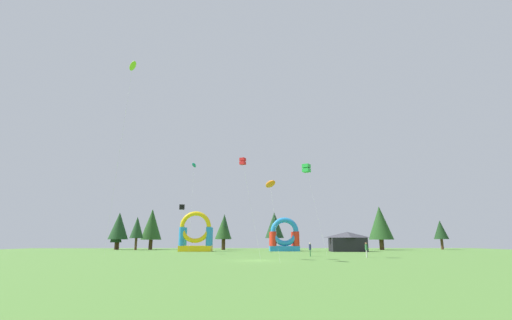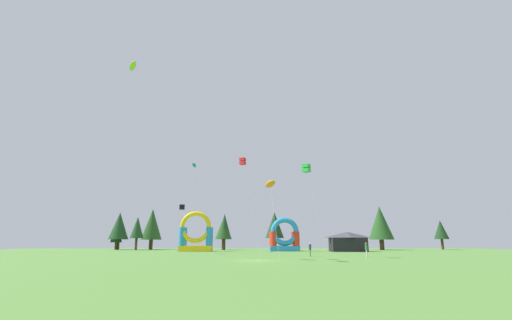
{
  "view_description": "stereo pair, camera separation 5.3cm",
  "coord_description": "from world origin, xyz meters",
  "px_view_note": "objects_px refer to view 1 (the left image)",
  "views": [
    {
      "loc": [
        -0.64,
        -38.8,
        2.12
      ],
      "look_at": [
        0.0,
        7.63,
        12.68
      ],
      "focal_mm": 24.78,
      "sensor_mm": 36.0,
      "label": 1
    },
    {
      "loc": [
        -0.59,
        -38.8,
        2.12
      ],
      "look_at": [
        0.0,
        7.63,
        12.68
      ],
      "focal_mm": 24.78,
      "sensor_mm": 36.0,
      "label": 2
    }
  ],
  "objects_px": {
    "person_far_side": "(366,249)",
    "festival_tent": "(348,242)",
    "inflatable_orange_dome": "(284,239)",
    "kite_red_box": "(243,162)",
    "person_near_camera": "(310,248)",
    "kite_orange_parafoil": "(270,184)",
    "kite_black_box": "(182,207)",
    "kite_green_box": "(306,168)",
    "kite_lime_parafoil": "(133,66)",
    "inflatable_blue_arch": "(196,237)",
    "kite_teal_parafoil": "(194,165)"
  },
  "relations": [
    {
      "from": "kite_teal_parafoil",
      "to": "kite_lime_parafoil",
      "type": "relative_size",
      "value": 0.7
    },
    {
      "from": "kite_lime_parafoil",
      "to": "person_near_camera",
      "type": "bearing_deg",
      "value": 16.63
    },
    {
      "from": "person_near_camera",
      "to": "kite_red_box",
      "type": "bearing_deg",
      "value": -41.91
    },
    {
      "from": "kite_green_box",
      "to": "festival_tent",
      "type": "bearing_deg",
      "value": 64.69
    },
    {
      "from": "kite_red_box",
      "to": "inflatable_orange_dome",
      "type": "bearing_deg",
      "value": 75.65
    },
    {
      "from": "kite_black_box",
      "to": "inflatable_blue_arch",
      "type": "height_order",
      "value": "kite_black_box"
    },
    {
      "from": "person_far_side",
      "to": "festival_tent",
      "type": "height_order",
      "value": "festival_tent"
    },
    {
      "from": "kite_black_box",
      "to": "kite_green_box",
      "type": "height_order",
      "value": "kite_green_box"
    },
    {
      "from": "kite_orange_parafoil",
      "to": "kite_black_box",
      "type": "height_order",
      "value": "kite_orange_parafoil"
    },
    {
      "from": "kite_red_box",
      "to": "person_near_camera",
      "type": "distance_m",
      "value": 15.26
    },
    {
      "from": "kite_green_box",
      "to": "kite_lime_parafoil",
      "type": "distance_m",
      "value": 25.98
    },
    {
      "from": "inflatable_orange_dome",
      "to": "inflatable_blue_arch",
      "type": "height_order",
      "value": "inflatable_blue_arch"
    },
    {
      "from": "kite_lime_parafoil",
      "to": "kite_orange_parafoil",
      "type": "bearing_deg",
      "value": -12.98
    },
    {
      "from": "inflatable_blue_arch",
      "to": "festival_tent",
      "type": "height_order",
      "value": "inflatable_blue_arch"
    },
    {
      "from": "kite_black_box",
      "to": "kite_green_box",
      "type": "distance_m",
      "value": 22.33
    },
    {
      "from": "festival_tent",
      "to": "kite_green_box",
      "type": "bearing_deg",
      "value": -115.31
    },
    {
      "from": "kite_black_box",
      "to": "festival_tent",
      "type": "distance_m",
      "value": 32.35
    },
    {
      "from": "inflatable_orange_dome",
      "to": "kite_red_box",
      "type": "bearing_deg",
      "value": -104.35
    },
    {
      "from": "person_near_camera",
      "to": "inflatable_blue_arch",
      "type": "bearing_deg",
      "value": -127.89
    },
    {
      "from": "person_near_camera",
      "to": "kite_black_box",
      "type": "bearing_deg",
      "value": -103.29
    },
    {
      "from": "kite_teal_parafoil",
      "to": "inflatable_blue_arch",
      "type": "height_order",
      "value": "kite_teal_parafoil"
    },
    {
      "from": "kite_green_box",
      "to": "kite_orange_parafoil",
      "type": "bearing_deg",
      "value": -124.43
    },
    {
      "from": "kite_teal_parafoil",
      "to": "person_near_camera",
      "type": "bearing_deg",
      "value": -44.98
    },
    {
      "from": "inflatable_blue_arch",
      "to": "kite_black_box",
      "type": "bearing_deg",
      "value": -91.95
    },
    {
      "from": "kite_black_box",
      "to": "inflatable_orange_dome",
      "type": "bearing_deg",
      "value": 39.23
    },
    {
      "from": "person_far_side",
      "to": "kite_orange_parafoil",
      "type": "bearing_deg",
      "value": -29.9
    },
    {
      "from": "inflatable_orange_dome",
      "to": "kite_orange_parafoil",
      "type": "bearing_deg",
      "value": -97.6
    },
    {
      "from": "kite_red_box",
      "to": "kite_lime_parafoil",
      "type": "xyz_separation_m",
      "value": [
        -14.21,
        -0.18,
        12.42
      ]
    },
    {
      "from": "kite_black_box",
      "to": "kite_green_box",
      "type": "bearing_deg",
      "value": -33.23
    },
    {
      "from": "kite_lime_parafoil",
      "to": "person_near_camera",
      "type": "xyz_separation_m",
      "value": [
        23.16,
        6.92,
        -22.78
      ]
    },
    {
      "from": "kite_black_box",
      "to": "person_far_side",
      "type": "distance_m",
      "value": 28.9
    },
    {
      "from": "kite_orange_parafoil",
      "to": "inflatable_blue_arch",
      "type": "distance_m",
      "value": 35.17
    },
    {
      "from": "kite_teal_parafoil",
      "to": "kite_green_box",
      "type": "height_order",
      "value": "kite_teal_parafoil"
    },
    {
      "from": "kite_green_box",
      "to": "inflatable_orange_dome",
      "type": "distance_m",
      "value": 28.03
    },
    {
      "from": "person_near_camera",
      "to": "festival_tent",
      "type": "bearing_deg",
      "value": 163.74
    },
    {
      "from": "kite_green_box",
      "to": "person_far_side",
      "type": "bearing_deg",
      "value": 1.77
    },
    {
      "from": "kite_red_box",
      "to": "person_near_camera",
      "type": "bearing_deg",
      "value": 36.97
    },
    {
      "from": "kite_black_box",
      "to": "inflatable_orange_dome",
      "type": "relative_size",
      "value": 1.18
    },
    {
      "from": "kite_teal_parafoil",
      "to": "festival_tent",
      "type": "relative_size",
      "value": 2.58
    },
    {
      "from": "kite_green_box",
      "to": "kite_red_box",
      "type": "bearing_deg",
      "value": -157.93
    },
    {
      "from": "person_far_side",
      "to": "person_near_camera",
      "type": "height_order",
      "value": "person_far_side"
    },
    {
      "from": "kite_black_box",
      "to": "kite_green_box",
      "type": "xyz_separation_m",
      "value": [
        18.38,
        -12.04,
        3.99
      ]
    },
    {
      "from": "kite_black_box",
      "to": "kite_lime_parafoil",
      "type": "bearing_deg",
      "value": -104.74
    },
    {
      "from": "kite_red_box",
      "to": "inflatable_blue_arch",
      "type": "height_order",
      "value": "kite_red_box"
    },
    {
      "from": "kite_orange_parafoil",
      "to": "inflatable_blue_arch",
      "type": "xyz_separation_m",
      "value": [
        -12.78,
        32.34,
        -5.25
      ]
    },
    {
      "from": "kite_orange_parafoil",
      "to": "person_near_camera",
      "type": "height_order",
      "value": "kite_orange_parafoil"
    },
    {
      "from": "kite_green_box",
      "to": "person_near_camera",
      "type": "distance_m",
      "value": 10.8
    },
    {
      "from": "kite_teal_parafoil",
      "to": "inflatable_blue_arch",
      "type": "relative_size",
      "value": 2.24
    },
    {
      "from": "person_near_camera",
      "to": "kite_orange_parafoil",
      "type": "bearing_deg",
      "value": -17.07
    },
    {
      "from": "kite_teal_parafoil",
      "to": "inflatable_orange_dome",
      "type": "height_order",
      "value": "kite_teal_parafoil"
    }
  ]
}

